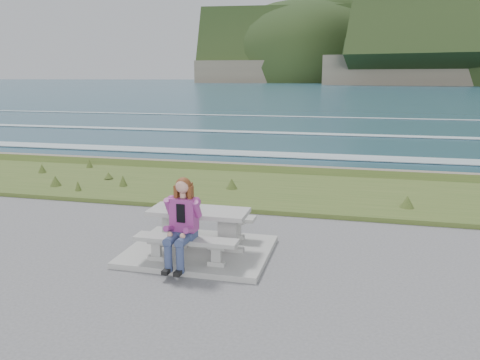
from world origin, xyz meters
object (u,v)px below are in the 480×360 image
object	(u,v)px
bench_seaward	(210,219)
bench_landward	(186,243)
seated_woman	(181,235)
picnic_table	(199,218)

from	to	relation	value
bench_seaward	bench_landward	bearing A→B (deg)	-90.00
bench_seaward	seated_woman	world-z (taller)	seated_woman
bench_seaward	seated_woman	bearing A→B (deg)	-91.26
bench_seaward	seated_woman	xyz separation A→B (m)	(-0.03, -1.54, 0.20)
bench_seaward	seated_woman	size ratio (longest dim) A/B	1.21
bench_landward	seated_woman	world-z (taller)	seated_woman
picnic_table	bench_landward	bearing A→B (deg)	-90.00
picnic_table	bench_seaward	distance (m)	0.74
picnic_table	bench_seaward	size ratio (longest dim) A/B	1.00
picnic_table	bench_seaward	xyz separation A→B (m)	(0.00, 0.70, -0.23)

